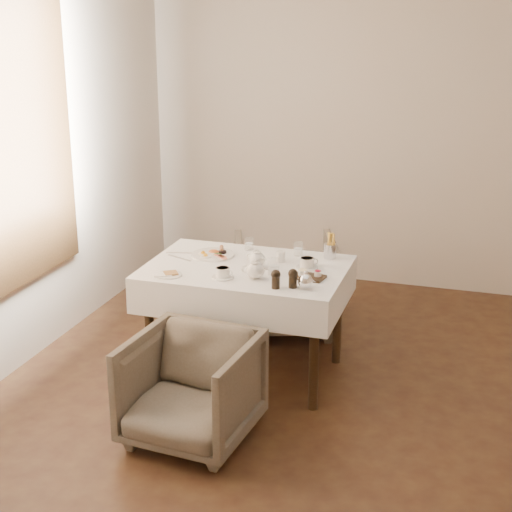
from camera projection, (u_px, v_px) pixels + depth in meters
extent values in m
plane|color=black|center=(341.00, 424.00, 4.64)|extent=(5.00, 5.00, 0.00)
plane|color=beige|center=(409.00, 119.00, 6.44)|extent=(4.50, 0.00, 4.50)
plane|color=beige|center=(154.00, 406.00, 1.92)|extent=(4.50, 0.00, 4.50)
cube|color=black|center=(246.00, 272.00, 5.05)|extent=(1.20, 0.80, 0.04)
cube|color=white|center=(246.00, 284.00, 5.07)|extent=(1.28, 0.88, 0.23)
cylinder|color=black|center=(190.00, 297.00, 5.63)|extent=(0.06, 0.06, 0.70)
cylinder|color=black|center=(338.00, 315.00, 5.32)|extent=(0.06, 0.06, 0.70)
cylinder|color=black|center=(150.00, 334.00, 5.01)|extent=(0.06, 0.06, 0.70)
cylinder|color=black|center=(314.00, 357.00, 4.70)|extent=(0.06, 0.06, 0.70)
imported|color=#51483B|center=(191.00, 389.00, 4.39)|extent=(0.72, 0.74, 0.62)
imported|color=#51483B|center=(285.00, 284.00, 5.90)|extent=(0.96, 0.98, 0.70)
cylinder|color=white|center=(213.00, 255.00, 5.25)|extent=(0.29, 0.29, 0.01)
ellipsoid|color=#B65620|center=(214.00, 250.00, 5.29)|extent=(0.07, 0.07, 0.02)
cylinder|color=brown|center=(222.00, 249.00, 5.31)|extent=(0.06, 0.11, 0.03)
cylinder|color=black|center=(223.00, 252.00, 5.26)|extent=(0.05, 0.05, 0.02)
cube|color=maroon|center=(221.00, 257.00, 5.18)|extent=(0.10, 0.09, 0.01)
ellipsoid|color=#264C19|center=(218.00, 254.00, 5.23)|extent=(0.06, 0.05, 0.02)
cylinder|color=white|center=(169.00, 275.00, 4.87)|extent=(0.16, 0.16, 0.01)
cube|color=#92592F|center=(171.00, 273.00, 4.87)|extent=(0.11, 0.11, 0.01)
cube|color=white|center=(164.00, 275.00, 4.86)|extent=(0.13, 0.11, 0.01)
cylinder|color=white|center=(281.00, 256.00, 5.12)|extent=(0.06, 0.06, 0.07)
cylinder|color=white|center=(223.00, 277.00, 4.83)|extent=(0.14, 0.14, 0.01)
cylinder|color=white|center=(223.00, 272.00, 4.82)|extent=(0.10, 0.10, 0.06)
cylinder|color=#AF754F|center=(223.00, 268.00, 4.81)|extent=(0.08, 0.08, 0.00)
cylinder|color=white|center=(307.00, 267.00, 5.00)|extent=(0.14, 0.14, 0.01)
cylinder|color=white|center=(307.00, 262.00, 4.99)|extent=(0.12, 0.12, 0.06)
cylinder|color=#AF754F|center=(307.00, 258.00, 4.98)|extent=(0.08, 0.08, 0.00)
cylinder|color=silver|center=(249.00, 244.00, 5.35)|extent=(0.08, 0.08, 0.09)
cylinder|color=silver|center=(274.00, 266.00, 4.88)|extent=(0.08, 0.08, 0.10)
cylinder|color=silver|center=(298.00, 249.00, 5.24)|extent=(0.08, 0.08, 0.09)
cube|color=black|center=(309.00, 277.00, 4.82)|extent=(0.21, 0.15, 0.02)
cylinder|color=white|center=(303.00, 273.00, 4.83)|extent=(0.06, 0.06, 0.03)
cylinder|color=maroon|center=(318.00, 274.00, 4.81)|extent=(0.05, 0.05, 0.03)
cylinder|color=silver|center=(330.00, 251.00, 5.18)|extent=(0.08, 0.08, 0.10)
cube|color=silver|center=(180.00, 253.00, 5.30)|extent=(0.18, 0.05, 0.00)
cube|color=silver|center=(179.00, 258.00, 5.19)|extent=(0.20, 0.09, 0.00)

